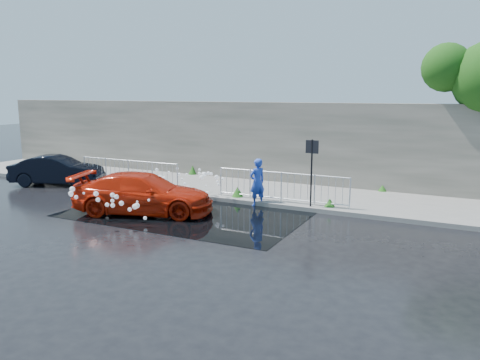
% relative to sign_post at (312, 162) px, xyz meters
% --- Properties ---
extents(ground, '(90.00, 90.00, 0.00)m').
position_rel_sign_post_xyz_m(ground, '(-4.20, -3.10, -1.72)').
color(ground, black).
rests_on(ground, ground).
extents(pavement, '(30.00, 4.00, 0.15)m').
position_rel_sign_post_xyz_m(pavement, '(-4.20, 1.90, -1.65)').
color(pavement, slate).
rests_on(pavement, ground).
extents(curb, '(30.00, 0.25, 0.16)m').
position_rel_sign_post_xyz_m(curb, '(-4.20, -0.10, -1.64)').
color(curb, slate).
rests_on(curb, ground).
extents(retaining_wall, '(30.00, 0.60, 3.50)m').
position_rel_sign_post_xyz_m(retaining_wall, '(-4.20, 4.10, 0.18)').
color(retaining_wall, '#565349').
rests_on(retaining_wall, pavement).
extents(puddle, '(8.00, 5.00, 0.01)m').
position_rel_sign_post_xyz_m(puddle, '(-3.70, -2.10, -1.72)').
color(puddle, black).
rests_on(puddle, ground).
extents(sign_post, '(0.45, 0.06, 2.50)m').
position_rel_sign_post_xyz_m(sign_post, '(0.00, 0.00, 0.00)').
color(sign_post, black).
rests_on(sign_post, ground).
extents(railing_left, '(5.05, 0.05, 1.10)m').
position_rel_sign_post_xyz_m(railing_left, '(-8.20, 0.25, -0.99)').
color(railing_left, silver).
rests_on(railing_left, pavement).
extents(railing_right, '(5.05, 0.05, 1.10)m').
position_rel_sign_post_xyz_m(railing_right, '(-1.20, 0.25, -0.99)').
color(railing_right, silver).
rests_on(railing_right, pavement).
extents(weeds, '(12.17, 3.93, 0.43)m').
position_rel_sign_post_xyz_m(weeds, '(-4.64, 1.49, -1.40)').
color(weeds, '#245717').
rests_on(weeds, pavement).
extents(water_spray, '(3.60, 5.69, 1.12)m').
position_rel_sign_post_xyz_m(water_spray, '(-5.00, -2.20, -0.97)').
color(water_spray, white).
rests_on(water_spray, ground).
extents(red_car, '(5.11, 3.29, 1.38)m').
position_rel_sign_post_xyz_m(red_car, '(-5.02, -2.83, -1.04)').
color(red_car, '#B71C07').
rests_on(red_car, ground).
extents(dark_car, '(4.21, 2.85, 1.31)m').
position_rel_sign_post_xyz_m(dark_car, '(-11.61, -0.50, -1.07)').
color(dark_car, black).
rests_on(dark_car, ground).
extents(person, '(0.68, 0.76, 1.73)m').
position_rel_sign_post_xyz_m(person, '(-2.00, -0.10, -0.86)').
color(person, blue).
rests_on(person, ground).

